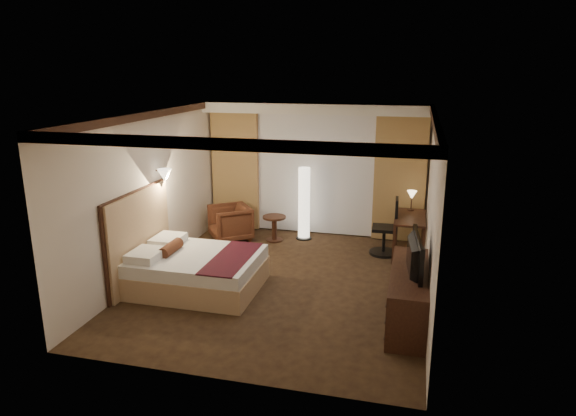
% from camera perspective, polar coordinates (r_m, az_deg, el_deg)
% --- Properties ---
extents(floor, '(4.50, 5.50, 0.01)m').
position_cam_1_polar(floor, '(8.41, -0.67, -8.29)').
color(floor, black).
rests_on(floor, ground).
extents(ceiling, '(4.50, 5.50, 0.01)m').
position_cam_1_polar(ceiling, '(7.73, -0.74, 10.37)').
color(ceiling, white).
rests_on(ceiling, back_wall).
extents(back_wall, '(4.50, 0.02, 2.70)m').
position_cam_1_polar(back_wall, '(10.58, 3.12, 4.32)').
color(back_wall, silver).
rests_on(back_wall, floor).
extents(left_wall, '(0.02, 5.50, 2.70)m').
position_cam_1_polar(left_wall, '(8.80, -15.02, 1.54)').
color(left_wall, silver).
rests_on(left_wall, floor).
extents(right_wall, '(0.02, 5.50, 2.70)m').
position_cam_1_polar(right_wall, '(7.72, 15.66, -0.42)').
color(right_wall, silver).
rests_on(right_wall, floor).
extents(crown_molding, '(4.50, 5.50, 0.12)m').
position_cam_1_polar(crown_molding, '(7.74, -0.74, 9.93)').
color(crown_molding, black).
rests_on(crown_molding, ceiling).
extents(soffit, '(4.50, 0.50, 0.20)m').
position_cam_1_polar(soffit, '(10.17, 2.95, 10.99)').
color(soffit, white).
rests_on(soffit, ceiling).
extents(curtain_sheer, '(2.48, 0.04, 2.45)m').
position_cam_1_polar(curtain_sheer, '(10.52, 3.03, 3.71)').
color(curtain_sheer, silver).
rests_on(curtain_sheer, back_wall).
extents(curtain_left_drape, '(1.00, 0.14, 2.45)m').
position_cam_1_polar(curtain_left_drape, '(10.91, -5.84, 4.07)').
color(curtain_left_drape, '#A78D4C').
rests_on(curtain_left_drape, back_wall).
extents(curtain_right_drape, '(1.00, 0.14, 2.45)m').
position_cam_1_polar(curtain_right_drape, '(10.28, 12.31, 3.09)').
color(curtain_right_drape, '#A78D4C').
rests_on(curtain_right_drape, back_wall).
extents(wall_sconce, '(0.24, 0.24, 0.24)m').
position_cam_1_polar(wall_sconce, '(8.86, -13.53, 3.52)').
color(wall_sconce, white).
rests_on(wall_sconce, left_wall).
extents(bed, '(1.92, 1.50, 0.56)m').
position_cam_1_polar(bed, '(8.23, -10.00, -6.94)').
color(bed, white).
rests_on(bed, floor).
extents(headboard, '(0.12, 1.80, 1.50)m').
position_cam_1_polar(headboard, '(8.50, -16.14, -3.24)').
color(headboard, tan).
rests_on(headboard, floor).
extents(armchair, '(1.02, 1.03, 0.78)m').
position_cam_1_polar(armchair, '(10.37, -6.45, -1.47)').
color(armchair, '#462615').
rests_on(armchair, floor).
extents(side_table, '(0.47, 0.47, 0.51)m').
position_cam_1_polar(side_table, '(10.28, -1.52, -2.28)').
color(side_table, black).
rests_on(side_table, floor).
extents(floor_lamp, '(0.31, 0.31, 1.48)m').
position_cam_1_polar(floor_lamp, '(10.27, 1.80, 0.51)').
color(floor_lamp, white).
rests_on(floor_lamp, floor).
extents(desk, '(0.55, 1.16, 0.75)m').
position_cam_1_polar(desk, '(9.71, 13.30, -3.04)').
color(desk, black).
rests_on(desk, floor).
extents(desk_lamp, '(0.18, 0.18, 0.34)m').
position_cam_1_polar(desk_lamp, '(9.98, 13.55, 0.70)').
color(desk_lamp, '#FFD899').
rests_on(desk_lamp, desk).
extents(office_chair, '(0.54, 0.54, 1.09)m').
position_cam_1_polar(office_chair, '(9.63, 10.67, -2.00)').
color(office_chair, black).
rests_on(office_chair, floor).
extents(dresser, '(0.50, 1.88, 0.73)m').
position_cam_1_polar(dresser, '(7.29, 13.22, -9.44)').
color(dresser, black).
rests_on(dresser, floor).
extents(television, '(0.73, 1.15, 0.14)m').
position_cam_1_polar(television, '(7.04, 13.32, -4.39)').
color(television, black).
rests_on(television, dresser).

